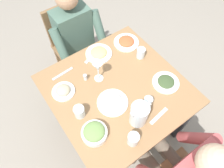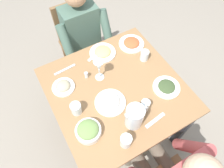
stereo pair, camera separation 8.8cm
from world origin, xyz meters
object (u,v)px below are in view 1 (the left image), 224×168
Objects in this scene: plate_fries at (99,53)px; diner_far at (80,43)px; wine_glass at (98,68)px; water_pitcher at (139,114)px; salad_bowl at (94,133)px; plate_beans at (63,91)px; plate_yoghurt at (113,102)px; chair_far at (72,41)px; plate_dolmas at (166,82)px; plate_rice_curry at (126,42)px; water_glass_far_left at (133,139)px; dining_table at (117,96)px; water_glass_near_left at (141,53)px; diner_near at (177,166)px; salt_shaker at (85,77)px; water_glass_center at (79,112)px; water_glass_near_right at (148,103)px.

diner_far is at bearing 94.41° from plate_fries.
diner_far is 6.00× the size of wine_glass.
water_pitcher is 0.45m from wine_glass.
plate_beans is (-0.01, 0.41, -0.02)m from salad_bowl.
salad_bowl is 0.26m from plate_yoghurt.
chair_far is at bearing 92.63° from plate_fries.
chair_far is at bearing 104.92° from plate_dolmas.
diner_far reaches higher than plate_beans.
salad_bowl is (-0.39, -1.07, 0.30)m from chair_far.
water_pitcher is 0.31m from salad_bowl.
water_glass_far_left is (-0.50, -0.71, 0.03)m from plate_rice_curry.
chair_far is (0.05, 0.87, -0.14)m from dining_table.
water_glass_near_left reaches higher than plate_rice_curry.
dining_table is 0.31m from wine_glass.
wine_glass is (0.27, 0.36, 0.10)m from salad_bowl.
diner_near reaches higher than salt_shaker.
plate_yoghurt reaches higher than dining_table.
plate_dolmas is (-0.01, -0.51, -0.00)m from plate_rice_curry.
salt_shaker is at bearing 148.52° from wine_glass.
dining_table is at bearing -93.38° from chair_far.
water_pitcher is 0.41m from water_glass_center.
water_glass_center is at bearing 152.35° from water_glass_near_right.
plate_fries is 2.46× the size of water_glass_near_left.
water_glass_far_left is 1.07× the size of water_glass_near_left.
salt_shaker reaches higher than plate_fries.
diner_far reaches higher than plate_rice_curry.
water_glass_far_left reaches higher than water_glass_center.
plate_dolmas is 2.23× the size of water_glass_center.
plate_yoghurt is (0.23, 0.12, -0.02)m from salad_bowl.
plate_beans is (-0.40, -0.46, 0.13)m from diner_far.
water_glass_far_left is (-0.21, -1.25, 0.30)m from chair_far.
plate_rice_curry reaches higher than dining_table.
chair_far is 3.98× the size of plate_fries.
plate_rice_curry is (0.38, 0.62, -0.08)m from water_pitcher.
salad_bowl is at bearing -177.92° from plate_dolmas.
dining_table is 4.33× the size of plate_yoghurt.
chair_far is at bearing 86.62° from dining_table.
chair_far is 0.58m from plate_fries.
diner_far is at bearing 91.99° from water_glass_near_right.
chair_far is 1.31m from water_glass_far_left.
plate_beans is at bearing 174.15° from water_glass_near_left.
plate_yoghurt is 0.50m from water_glass_near_left.
salt_shaker is (0.01, 0.59, -0.02)m from water_glass_far_left.
plate_dolmas is at bearing -29.84° from plate_beans.
plate_dolmas is at bearing -71.68° from diner_far.
water_glass_center reaches higher than salt_shaker.
salad_bowl is 1.00× the size of plate_beans.
water_glass_near_right reaches higher than water_glass_near_left.
wine_glass is at bearing 139.55° from plate_dolmas.
plate_beans is at bearing -179.59° from salt_shaker.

